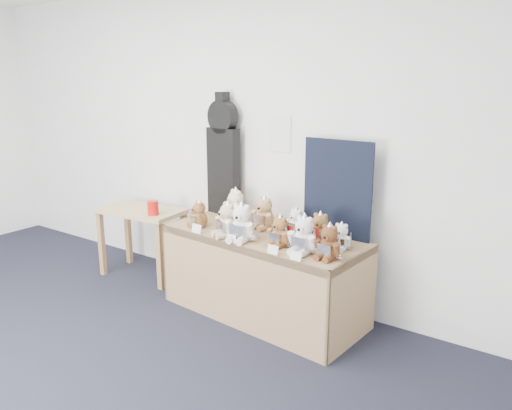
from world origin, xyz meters
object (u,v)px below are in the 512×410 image
Objects in this scene: display_table at (258,254)px; teddy_back_end at (341,237)px; teddy_front_far_left at (199,215)px; teddy_back_centre_right at (296,222)px; teddy_front_centre at (241,224)px; side_table at (142,221)px; red_cup at (153,208)px; teddy_back_centre_left at (264,214)px; teddy_front_left at (228,221)px; teddy_back_left at (235,206)px; teddy_front_end at (329,243)px; teddy_back_right at (320,230)px; guitar_case at (223,156)px; teddy_front_far_right at (304,236)px; teddy_front_right at (280,232)px.

display_table is 0.71m from teddy_back_end.
teddy_back_centre_right is at bearing 48.79° from teddy_front_far_left.
teddy_front_centre reaches higher than teddy_front_far_left.
red_cup is (0.26, -0.08, 0.19)m from side_table.
teddy_front_centre is 0.46m from teddy_back_centre_right.
teddy_back_centre_left is 1.37× the size of teddy_back_end.
teddy_front_left is at bearing -101.20° from teddy_back_centre_left.
teddy_back_end is at bearing -0.92° from teddy_back_centre_left.
teddy_back_left is at bearing -173.53° from teddy_back_centre_right.
teddy_back_left is at bearing 163.58° from teddy_back_end.
teddy_front_end reaches higher than teddy_back_right.
teddy_back_centre_left is at bearing 10.92° from teddy_back_left.
guitar_case is at bearing 34.55° from red_cup.
teddy_back_right is (0.67, 0.25, -0.02)m from teddy_front_left.
display_table is at bearing -8.98° from side_table.
teddy_back_centre_left reaches higher than teddy_back_end.
teddy_front_centre is 0.55m from teddy_back_left.
teddy_back_left reaches higher than teddy_back_end.
red_cup reaches higher than side_table.
teddy_back_end is at bearing 35.76° from teddy_front_far_left.
guitar_case is 1.40m from teddy_back_end.
guitar_case reaches higher than display_table.
teddy_front_far_right is 0.44m from teddy_back_centre_right.
side_table is 3.25× the size of teddy_front_right.
teddy_front_end is at bearing -16.52° from teddy_back_centre_left.
teddy_front_left reaches higher than teddy_back_centre_left.
guitar_case is at bearing 14.24° from side_table.
teddy_front_far_right is (1.03, -0.06, 0.02)m from teddy_front_far_left.
teddy_front_left is at bearing -176.22° from teddy_front_far_right.
teddy_front_end reaches higher than teddy_front_far_left.
teddy_front_centre reaches higher than teddy_back_centre_left.
teddy_back_right is (0.48, 0.11, 0.26)m from display_table.
side_table is (-1.42, 0.08, 0.01)m from display_table.
teddy_back_centre_left is (-0.56, 0.33, -0.00)m from teddy_front_far_right.
guitar_case is at bearing 163.87° from teddy_front_end.
teddy_front_centre is 1.26× the size of teddy_front_right.
teddy_front_far_right is at bearing -137.53° from teddy_back_end.
teddy_back_end is (0.18, 0.22, -0.03)m from teddy_front_far_right.
teddy_back_right is at bearing 133.58° from teddy_front_end.
teddy_back_end is (1.83, 0.09, 0.04)m from red_cup.
teddy_back_left is at bearing 165.87° from teddy_back_right.
teddy_front_far_left is 0.80× the size of teddy_back_left.
display_table is at bearing -172.45° from teddy_back_right.
red_cup is 0.49× the size of teddy_front_end.
teddy_back_left is at bearing 3.64° from side_table.
teddy_back_right is (1.03, 0.19, 0.01)m from teddy_front_far_left.
teddy_front_left is 0.67m from teddy_front_far_right.
side_table is 0.92m from teddy_front_far_left.
display_table is 1.18m from red_cup.
teddy_front_far_left is 1.05× the size of teddy_back_centre_right.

